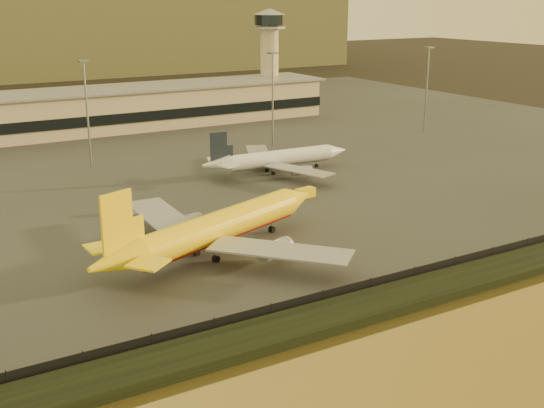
% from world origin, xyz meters
% --- Properties ---
extents(ground, '(900.00, 900.00, 0.00)m').
position_xyz_m(ground, '(0.00, 0.00, 0.00)').
color(ground, black).
rests_on(ground, ground).
extents(embankment, '(320.00, 7.00, 1.40)m').
position_xyz_m(embankment, '(0.00, -17.00, 0.70)').
color(embankment, black).
rests_on(embankment, ground).
extents(tarmac, '(320.00, 220.00, 0.20)m').
position_xyz_m(tarmac, '(0.00, 95.00, 0.10)').
color(tarmac, '#2D2D2D').
rests_on(tarmac, ground).
extents(perimeter_fence, '(300.00, 0.05, 2.20)m').
position_xyz_m(perimeter_fence, '(0.00, -13.00, 1.30)').
color(perimeter_fence, black).
rests_on(perimeter_fence, tarmac).
extents(terminal_building, '(202.00, 25.00, 12.60)m').
position_xyz_m(terminal_building, '(-14.52, 125.55, 6.25)').
color(terminal_building, tan).
rests_on(terminal_building, tarmac).
extents(control_tower, '(11.20, 11.20, 35.50)m').
position_xyz_m(control_tower, '(70.00, 131.00, 21.66)').
color(control_tower, tan).
rests_on(control_tower, tarmac).
extents(apron_light_masts, '(152.20, 12.20, 25.40)m').
position_xyz_m(apron_light_masts, '(15.00, 75.00, 15.70)').
color(apron_light_masts, slate).
rests_on(apron_light_masts, tarmac).
extents(dhl_cargo_jet, '(47.35, 44.97, 14.59)m').
position_xyz_m(dhl_cargo_jet, '(-9.60, 11.41, 4.56)').
color(dhl_cargo_jet, yellow).
rests_on(dhl_cargo_jet, tarmac).
extents(white_narrowbody_jet, '(37.91, 37.01, 10.90)m').
position_xyz_m(white_narrowbody_jet, '(26.06, 52.08, 3.45)').
color(white_narrowbody_jet, silver).
rests_on(white_narrowbody_jet, tarmac).
extents(gse_vehicle_yellow, '(4.57, 2.65, 1.94)m').
position_xyz_m(gse_vehicle_yellow, '(20.17, 31.30, 1.17)').
color(gse_vehicle_yellow, yellow).
rests_on(gse_vehicle_yellow, tarmac).
extents(gse_vehicle_white, '(4.38, 3.13, 1.80)m').
position_xyz_m(gse_vehicle_white, '(-14.80, 39.39, 1.10)').
color(gse_vehicle_white, silver).
rests_on(gse_vehicle_white, tarmac).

